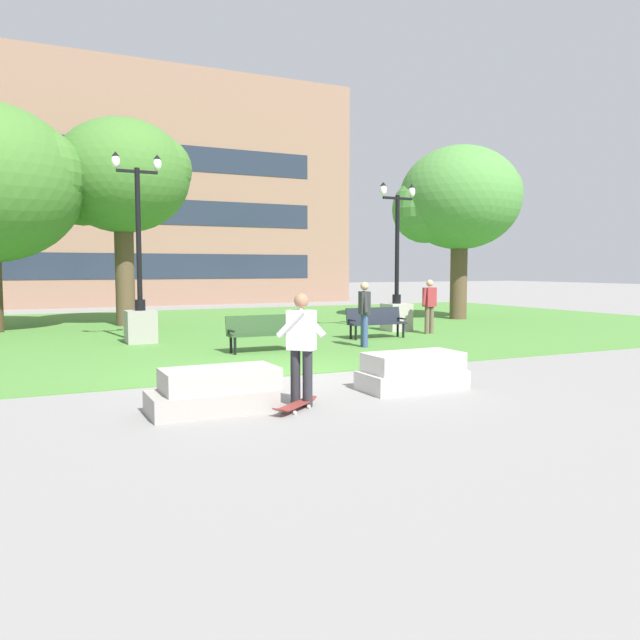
# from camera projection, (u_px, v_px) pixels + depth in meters

# --- Properties ---
(ground_plane) EXTENTS (140.00, 140.00, 0.00)m
(ground_plane) POSITION_uv_depth(u_px,v_px,m) (271.00, 378.00, 11.89)
(ground_plane) COLOR gray
(grass_lawn) EXTENTS (40.00, 20.00, 0.02)m
(grass_lawn) POSITION_uv_depth(u_px,v_px,m) (164.00, 330.00, 20.88)
(grass_lawn) COLOR #4C8438
(grass_lawn) RESTS_ON ground
(concrete_block_center) EXTENTS (1.86, 0.90, 0.64)m
(concrete_block_center) POSITION_uv_depth(u_px,v_px,m) (215.00, 391.00, 9.06)
(concrete_block_center) COLOR #9E9991
(concrete_block_center) RESTS_ON ground
(concrete_block_left) EXTENTS (1.80, 0.90, 0.64)m
(concrete_block_left) POSITION_uv_depth(u_px,v_px,m) (413.00, 372.00, 10.74)
(concrete_block_left) COLOR #BCB7B2
(concrete_block_left) RESTS_ON ground
(person_skateboarder) EXTENTS (0.73, 0.46, 1.71)m
(person_skateboarder) POSITION_uv_depth(u_px,v_px,m) (301.00, 343.00, 9.37)
(person_skateboarder) COLOR #28282D
(person_skateboarder) RESTS_ON ground
(skateboard) EXTENTS (0.92, 0.79, 0.14)m
(skateboard) POSITION_uv_depth(u_px,v_px,m) (295.00, 405.00, 9.13)
(skateboard) COLOR maroon
(skateboard) RESTS_ON ground
(park_bench_near_right) EXTENTS (1.81, 0.57, 0.90)m
(park_bench_near_right) POSITION_uv_depth(u_px,v_px,m) (376.00, 321.00, 18.48)
(park_bench_near_right) COLOR #1E232D
(park_bench_near_right) RESTS_ON grass_lawn
(park_bench_far_left) EXTENTS (1.80, 0.54, 0.90)m
(park_bench_far_left) POSITION_uv_depth(u_px,v_px,m) (263.00, 331.00, 15.46)
(park_bench_far_left) COLOR #284723
(park_bench_far_left) RESTS_ON grass_lawn
(lamp_post_center) EXTENTS (1.32, 0.80, 4.85)m
(lamp_post_center) POSITION_uv_depth(u_px,v_px,m) (397.00, 301.00, 20.63)
(lamp_post_center) COLOR #ADA89E
(lamp_post_center) RESTS_ON grass_lawn
(lamp_post_left) EXTENTS (1.32, 0.80, 5.19)m
(lamp_post_left) POSITION_uv_depth(u_px,v_px,m) (140.00, 305.00, 17.22)
(lamp_post_left) COLOR gray
(lamp_post_left) RESTS_ON grass_lawn
(tree_far_right) EXTENTS (4.97, 4.74, 7.36)m
(tree_far_right) POSITION_uv_depth(u_px,v_px,m) (121.00, 178.00, 22.17)
(tree_far_right) COLOR brown
(tree_far_right) RESTS_ON grass_lawn
(tree_near_right) EXTENTS (5.12, 4.88, 6.98)m
(tree_near_right) POSITION_uv_depth(u_px,v_px,m) (459.00, 200.00, 25.14)
(tree_near_right) COLOR brown
(tree_near_right) RESTS_ON grass_lawn
(person_bystander_near_lawn) EXTENTS (0.34, 0.62, 1.71)m
(person_bystander_near_lawn) POSITION_uv_depth(u_px,v_px,m) (364.00, 310.00, 16.34)
(person_bystander_near_lawn) COLOR #384C7A
(person_bystander_near_lawn) RESTS_ON grass_lawn
(person_bystander_far_lawn) EXTENTS (0.69, 0.31, 1.71)m
(person_bystander_far_lawn) POSITION_uv_depth(u_px,v_px,m) (429.00, 303.00, 19.67)
(person_bystander_far_lawn) COLOR brown
(person_bystander_far_lawn) RESTS_ON grass_lawn
(building_facade_distant) EXTENTS (23.26, 1.03, 13.29)m
(building_facade_distant) POSITION_uv_depth(u_px,v_px,m) (161.00, 186.00, 34.62)
(building_facade_distant) COLOR #8E6B56
(building_facade_distant) RESTS_ON ground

